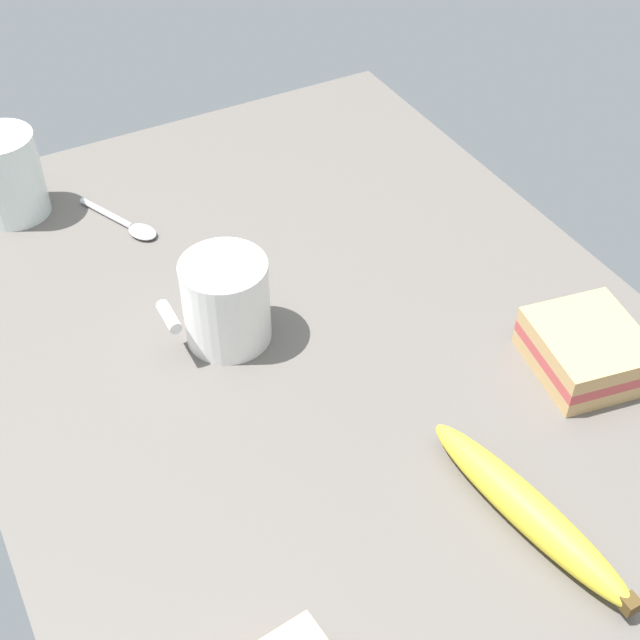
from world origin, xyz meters
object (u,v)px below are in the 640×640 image
glass_of_milk (8,179)px  spoon (129,225)px  coffee_mug_black (225,300)px  banana (528,510)px  sandwich_main (586,350)px

glass_of_milk → spoon: (8.90, 10.18, -4.08)cm
coffee_mug_black → glass_of_milk: 32.52cm
banana → glass_of_milk: bearing=-157.7°
sandwich_main → spoon: bearing=-143.5°
sandwich_main → glass_of_milk: size_ratio=1.19×
coffee_mug_black → banana: size_ratio=0.49×
glass_of_milk → banana: size_ratio=0.46×
banana → spoon: bearing=-164.1°
coffee_mug_black → glass_of_milk: (-29.86, -12.88, -0.07)cm
coffee_mug_black → glass_of_milk: size_ratio=1.05×
sandwich_main → spoon: sandwich_main is taller
coffee_mug_black → banana: 32.91cm
sandwich_main → spoon: 50.30cm
spoon → coffee_mug_black: bearing=7.3°
sandwich_main → coffee_mug_black: bearing=-125.6°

